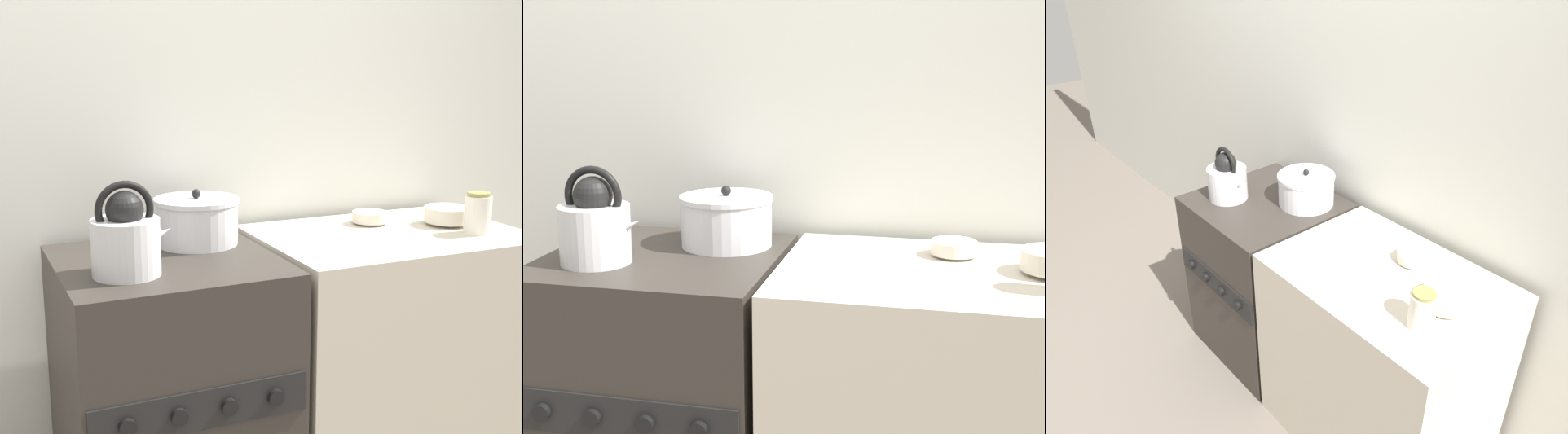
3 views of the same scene
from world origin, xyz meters
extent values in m
cube|color=silver|center=(0.00, 0.68, 1.25)|extent=(7.00, 0.06, 2.50)
cube|color=#332D28|center=(0.00, 0.30, 0.43)|extent=(0.62, 0.61, 0.86)
cube|color=black|center=(0.00, 0.00, 0.53)|extent=(0.59, 0.01, 0.11)
cylinder|color=black|center=(-0.20, -0.01, 0.53)|extent=(0.04, 0.02, 0.04)
cylinder|color=black|center=(-0.07, -0.01, 0.53)|extent=(0.04, 0.02, 0.04)
cylinder|color=black|center=(0.07, -0.01, 0.53)|extent=(0.04, 0.02, 0.04)
cylinder|color=black|center=(0.20, -0.01, 0.53)|extent=(0.04, 0.02, 0.04)
cube|color=beige|center=(0.76, 0.30, 0.43)|extent=(0.85, 0.61, 0.86)
cylinder|color=silver|center=(-0.14, 0.19, 0.93)|extent=(0.18, 0.18, 0.15)
sphere|color=black|center=(-0.14, 0.19, 1.03)|extent=(0.10, 0.10, 0.10)
torus|color=black|center=(-0.14, 0.19, 1.03)|extent=(0.16, 0.02, 0.16)
cone|color=silver|center=(-0.05, 0.19, 0.96)|extent=(0.09, 0.04, 0.07)
cylinder|color=silver|center=(0.14, 0.44, 0.92)|extent=(0.25, 0.25, 0.13)
cylinder|color=silver|center=(0.14, 0.44, 0.99)|extent=(0.26, 0.26, 0.01)
sphere|color=black|center=(0.14, 0.44, 1.01)|extent=(0.03, 0.03, 0.03)
cylinder|color=beige|center=(0.76, 0.44, 0.87)|extent=(0.05, 0.05, 0.01)
cylinder|color=beige|center=(0.76, 0.44, 0.89)|extent=(0.12, 0.12, 0.04)
camera|label=1|loc=(-0.56, -1.63, 1.42)|focal=50.00mm
camera|label=2|loc=(0.73, -1.47, 1.38)|focal=50.00mm
camera|label=3|loc=(1.71, -0.89, 1.98)|focal=35.00mm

